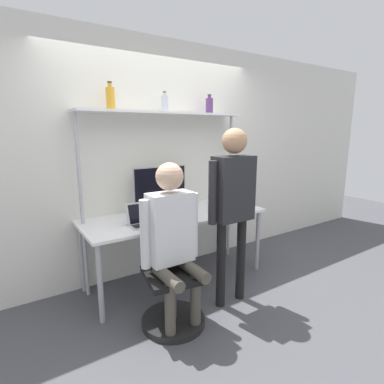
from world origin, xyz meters
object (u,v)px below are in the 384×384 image
monitor (160,185)px  office_chair (171,291)px  cell_phone (169,220)px  bottle_amber (110,98)px  person_seated (172,232)px  laptop (145,218)px  bottle_clear (165,103)px  bottle_purple (209,105)px  person_standing (233,195)px

monitor → office_chair: bearing=-112.3°
cell_phone → bottle_amber: size_ratio=0.56×
cell_phone → person_seated: size_ratio=0.10×
laptop → bottle_clear: size_ratio=1.68×
cell_phone → bottle_purple: size_ratio=0.69×
person_standing → bottle_amber: size_ratio=6.44×
office_chair → person_seated: bearing=-98.5°
bottle_amber → bottle_clear: bearing=0.0°
laptop → bottle_purple: size_ratio=1.63×
bottle_purple → bottle_clear: bottle_purple is taller
bottle_clear → office_chair: bearing=-116.3°
cell_phone → person_seated: person_seated is taller
office_chair → bottle_amber: (-0.17, 0.87, 1.70)m
bottle_purple → bottle_clear: bearing=180.0°
laptop → bottle_amber: bearing=116.2°
person_standing → monitor: bearing=107.6°
monitor → bottle_clear: bottle_clear is taller
person_seated → cell_phone: bearing=63.9°
laptop → person_seated: bearing=-90.9°
person_seated → office_chair: bearing=81.5°
monitor → person_seated: 1.02m
person_seated → bottle_amber: bottle_amber is taller
laptop → cell_phone: bearing=-7.0°
monitor → laptop: 0.56m
office_chair → bottle_clear: size_ratio=4.46×
monitor → person_standing: (0.29, -0.92, 0.02)m
cell_phone → bottle_amber: (-0.42, 0.38, 1.22)m
laptop → person_standing: (0.65, -0.55, 0.26)m
person_standing → bottle_clear: 1.28m
office_chair → bottle_purple: bottle_purple is taller
bottle_purple → person_seated: bearing=-138.6°
person_seated → laptop: bearing=89.1°
bottle_purple → bottle_clear: size_ratio=1.03×
bottle_purple → bottle_amber: 1.20m
cell_phone → office_chair: size_ratio=0.16×
office_chair → bottle_amber: bearing=101.1°
bottle_purple → bottle_amber: bottle_amber is taller
office_chair → person_standing: 1.03m
laptop → cell_phone: laptop is taller
person_standing → bottle_purple: bearing=67.3°
laptop → person_standing: size_ratio=0.21×
cell_phone → bottle_clear: (0.17, 0.38, 1.19)m
person_seated → bottle_purple: (1.04, 0.91, 1.12)m
cell_phone → office_chair: office_chair is taller
office_chair → person_standing: size_ratio=0.55×
bottle_purple → office_chair: bearing=-139.9°
office_chair → bottle_amber: bottle_amber is taller
bottle_clear → cell_phone: bearing=-114.6°
person_seated → bottle_clear: 1.51m
person_standing → bottle_clear: bottle_clear is taller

